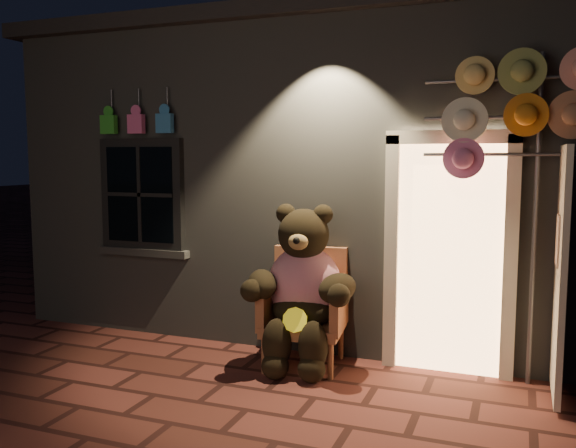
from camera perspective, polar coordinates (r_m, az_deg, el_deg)
The scene contains 5 objects.
ground at distance 4.96m, azimuth -3.96°, elevation -16.96°, with size 60.00×60.00×0.00m, color #5D2923.
shop_building at distance 8.34m, azimuth 7.63°, elevation 4.76°, with size 7.30×5.95×3.51m.
wicker_armchair at distance 5.81m, azimuth 1.69°, elevation -7.76°, with size 0.82×0.76×1.09m.
teddy_bear at distance 5.63m, azimuth 1.33°, elevation -6.01°, with size 1.10×0.91×1.53m.
hat_rack at distance 5.41m, azimuth 22.51°, elevation 10.20°, with size 1.81×0.22×2.83m.
Camera 1 is at (1.93, -4.12, 1.96)m, focal length 38.00 mm.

